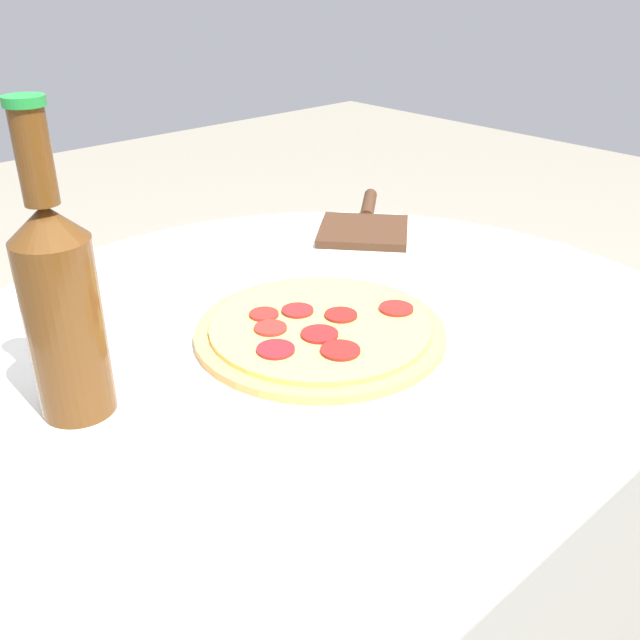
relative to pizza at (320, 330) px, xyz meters
name	(u,v)px	position (x,y,z in m)	size (l,w,h in m)	color
table	(340,462)	(0.00, 0.03, -0.17)	(0.92, 0.92, 0.75)	silver
pizza	(320,330)	(0.00, 0.00, 0.00)	(0.28, 0.28, 0.02)	tan
beer_bottle	(61,303)	(0.27, -0.05, 0.10)	(0.07, 0.07, 0.29)	#563314
pizza_paddle	(365,225)	(-0.29, -0.21, 0.00)	(0.24, 0.22, 0.02)	#422819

